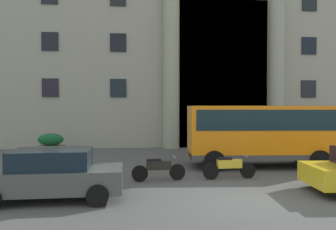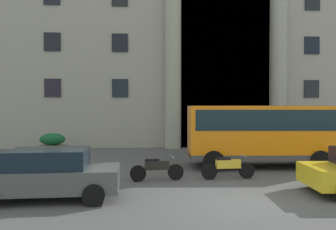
{
  "view_description": "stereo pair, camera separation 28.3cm",
  "coord_description": "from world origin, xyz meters",
  "views": [
    {
      "loc": [
        -3.06,
        -9.31,
        2.77
      ],
      "look_at": [
        -1.65,
        6.54,
        2.37
      ],
      "focal_mm": 35.54,
      "sensor_mm": 36.0,
      "label": 1
    },
    {
      "loc": [
        -2.77,
        -9.33,
        2.77
      ],
      "look_at": [
        -1.65,
        6.54,
        2.37
      ],
      "focal_mm": 35.54,
      "sensor_mm": 36.0,
      "label": 2
    }
  ],
  "objects": [
    {
      "name": "ground_plane",
      "position": [
        0.0,
        0.0,
        -0.06
      ],
      "size": [
        80.0,
        64.0,
        0.12
      ],
      "primitive_type": "cube",
      "color": "#474947"
    },
    {
      "name": "office_building_facade",
      "position": [
        0.02,
        17.47,
        9.09
      ],
      "size": [
        32.95,
        9.8,
        18.2
      ],
      "color": "gray",
      "rests_on": "ground_plane"
    },
    {
      "name": "orange_minibus",
      "position": [
        2.5,
        5.5,
        1.67
      ],
      "size": [
        6.62,
        2.83,
        2.81
      ],
      "rotation": [
        0.0,
        0.0,
        -0.06
      ],
      "color": "orange",
      "rests_on": "ground_plane"
    },
    {
      "name": "bus_stop_sign",
      "position": [
        6.86,
        6.98,
        1.69
      ],
      "size": [
        0.44,
        0.08,
        2.74
      ],
      "color": "#979F1F",
      "rests_on": "ground_plane"
    },
    {
      "name": "hedge_planter_far_west",
      "position": [
        -8.14,
        10.4,
        0.59
      ],
      "size": [
        1.53,
        0.94,
        1.22
      ],
      "color": "#706B57",
      "rests_on": "ground_plane"
    },
    {
      "name": "hedge_planter_far_east",
      "position": [
        3.92,
        10.49,
        0.65
      ],
      "size": [
        2.03,
        0.85,
        1.36
      ],
      "color": "gray",
      "rests_on": "ground_plane"
    },
    {
      "name": "parked_coupe_end",
      "position": [
        -5.63,
        0.76,
        0.76
      ],
      "size": [
        4.2,
        2.05,
        1.5
      ],
      "rotation": [
        0.0,
        0.0,
        0.03
      ],
      "color": "#464C49",
      "rests_on": "ground_plane"
    },
    {
      "name": "scooter_by_planter",
      "position": [
        0.37,
        3.1,
        0.46
      ],
      "size": [
        2.08,
        0.55,
        0.89
      ],
      "rotation": [
        0.0,
        0.0,
        0.06
      ],
      "color": "black",
      "rests_on": "ground_plane"
    },
    {
      "name": "motorcycle_near_kerb",
      "position": [
        -2.36,
        3.0,
        0.46
      ],
      "size": [
        2.02,
        0.55,
        0.89
      ],
      "rotation": [
        0.0,
        0.0,
        0.11
      ],
      "color": "black",
      "rests_on": "ground_plane"
    }
  ]
}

